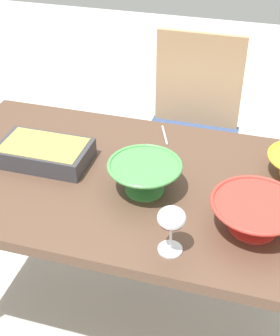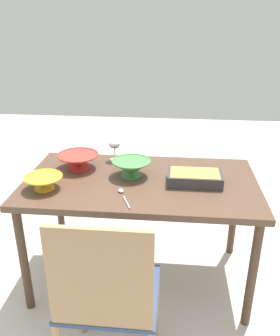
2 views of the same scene
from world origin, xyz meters
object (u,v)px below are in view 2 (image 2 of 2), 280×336
dining_table (140,191)px  mixing_bowl (44,181)px  casserole_dish (195,177)px  serving_bowl (78,160)px  serving_spoon (123,194)px  small_bowl (131,167)px  wine_glass (115,145)px  chair (107,297)px

dining_table → mixing_bowl: bearing=-162.4°
dining_table → casserole_dish: (0.32, -0.01, 0.11)m
dining_table → serving_bowl: size_ratio=5.25×
dining_table → serving_spoon: serving_spoon is taller
dining_table → casserole_dish: 0.34m
dining_table → mixing_bowl: size_ratio=6.42×
small_bowl → serving_spoon: (-0.02, -0.26, -0.05)m
mixing_bowl → serving_bowl: size_ratio=0.82×
casserole_dish → serving_spoon: (-0.40, -0.19, -0.03)m
serving_bowl → wine_glass: bearing=36.2°
chair → serving_spoon: bearing=90.5°
wine_glass → serving_spoon: bearing=-76.0°
chair → small_bowl: bearing=89.1°
dining_table → wine_glass: bearing=124.8°
casserole_dish → serving_spoon: casserole_dish is taller
serving_spoon → chair: bearing=-89.5°
serving_bowl → serving_spoon: 0.48m
chair → serving_bowl: size_ratio=3.54×
wine_glass → mixing_bowl: (-0.33, -0.46, -0.06)m
casserole_dish → serving_spoon: size_ratio=1.47×
wine_glass → dining_table: bearing=-55.2°
chair → wine_glass: bearing=97.0°
casserole_dish → serving_bowl: bearing=168.6°
chair → serving_bowl: bearing=111.0°
wine_glass → casserole_dish: wine_glass is taller
wine_glass → serving_spoon: 0.53m
wine_glass → mixing_bowl: 0.57m
wine_glass → small_bowl: (0.14, -0.24, -0.05)m
chair → serving_spoon: chair is taller
serving_bowl → serving_spoon: size_ratio=1.24×
wine_glass → serving_spoon: wine_glass is taller
dining_table → mixing_bowl: 0.57m
chair → small_bowl: chair is taller
small_bowl → chair: bearing=-90.9°
mixing_bowl → small_bowl: (0.47, 0.22, 0.01)m
dining_table → small_bowl: size_ratio=5.83×
small_bowl → wine_glass: bearing=120.4°
mixing_bowl → serving_spoon: size_ratio=1.01×
dining_table → chair: chair is taller
casserole_dish → small_bowl: small_bowl is taller
casserole_dish → serving_bowl: (-0.74, 0.15, 0.02)m
chair → mixing_bowl: (-0.46, 0.59, 0.25)m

